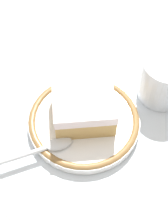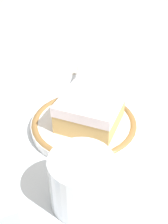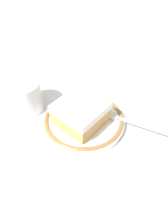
{
  "view_description": "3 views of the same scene",
  "coord_description": "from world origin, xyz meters",
  "px_view_note": "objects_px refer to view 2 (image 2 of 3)",
  "views": [
    {
      "loc": [
        -0.24,
        -0.18,
        0.45
      ],
      "look_at": [
        -0.02,
        0.01,
        0.04
      ],
      "focal_mm": 53.24,
      "sensor_mm": 36.0,
      "label": 1
    },
    {
      "loc": [
        0.32,
        -0.13,
        0.31
      ],
      "look_at": [
        -0.02,
        0.01,
        0.04
      ],
      "focal_mm": 45.39,
      "sensor_mm": 36.0,
      "label": 2
    },
    {
      "loc": [
        -0.01,
        0.34,
        0.36
      ],
      "look_at": [
        -0.02,
        0.01,
        0.04
      ],
      "focal_mm": 34.66,
      "sensor_mm": 36.0,
      "label": 3
    }
  ],
  "objects_px": {
    "spoon": "(73,92)",
    "cup": "(81,184)",
    "cake_slice": "(90,111)",
    "plate": "(84,124)"
  },
  "relations": [
    {
      "from": "spoon",
      "to": "cup",
      "type": "relative_size",
      "value": 1.81
    },
    {
      "from": "spoon",
      "to": "cup",
      "type": "bearing_deg",
      "value": -17.36
    },
    {
      "from": "cup",
      "to": "plate",
      "type": "bearing_deg",
      "value": 156.97
    },
    {
      "from": "cake_slice",
      "to": "spoon",
      "type": "bearing_deg",
      "value": 177.04
    },
    {
      "from": "plate",
      "to": "cup",
      "type": "bearing_deg",
      "value": -23.03
    },
    {
      "from": "plate",
      "to": "cup",
      "type": "height_order",
      "value": "cup"
    },
    {
      "from": "spoon",
      "to": "cup",
      "type": "xyz_separation_m",
      "value": [
        0.22,
        -0.07,
        0.01
      ]
    },
    {
      "from": "plate",
      "to": "cake_slice",
      "type": "xyz_separation_m",
      "value": [
        0.01,
        0.01,
        0.03
      ]
    },
    {
      "from": "cake_slice",
      "to": "cup",
      "type": "height_order",
      "value": "cup"
    },
    {
      "from": "plate",
      "to": "spoon",
      "type": "xyz_separation_m",
      "value": [
        -0.09,
        0.01,
        0.01
      ]
    }
  ]
}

